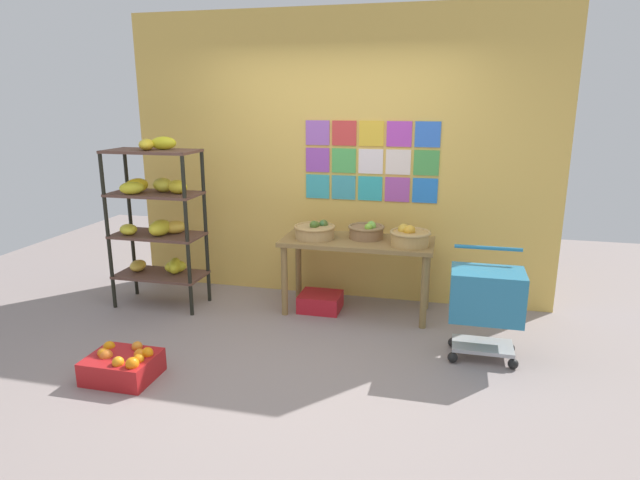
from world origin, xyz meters
The scene contains 10 objects.
ground centered at (0.00, 0.00, 0.00)m, with size 9.10×9.10×0.00m, color gray.
back_wall_with_art centered at (0.00, 1.58, 1.41)m, with size 4.25×0.07×2.82m.
banana_shelf_unit centered at (-1.61, 0.87, 0.92)m, with size 0.86×0.46×1.65m.
display_table centered at (0.29, 1.14, 0.61)m, with size 1.40×0.60×0.71m.
fruit_basket_centre centered at (-0.11, 1.11, 0.78)m, with size 0.39×0.39×0.17m.
fruit_basket_right centered at (0.36, 1.22, 0.78)m, with size 0.34×0.34×0.16m.
fruit_basket_left centered at (0.78, 1.06, 0.79)m, with size 0.37×0.37×0.19m.
produce_crate_under_table centered at (-0.05, 1.10, 0.08)m, with size 0.39×0.34×0.16m, color red.
orange_crate_foreground centered at (-1.14, -0.53, 0.10)m, with size 0.48×0.40×0.24m.
shopping_cart centered at (1.42, 0.43, 0.50)m, with size 0.55×0.42×0.86m.
Camera 1 is at (1.10, -3.65, 1.98)m, focal length 30.27 mm.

